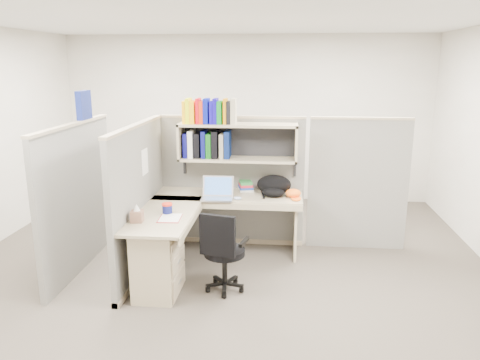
# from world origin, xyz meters

# --- Properties ---
(ground) EXTENTS (6.00, 6.00, 0.00)m
(ground) POSITION_xyz_m (0.00, 0.00, 0.00)
(ground) COLOR #37312A
(ground) RESTS_ON ground
(room_shell) EXTENTS (6.00, 6.00, 6.00)m
(room_shell) POSITION_xyz_m (0.00, 0.00, 1.62)
(room_shell) COLOR #B8B3A6
(room_shell) RESTS_ON ground
(cubicle) EXTENTS (3.79, 1.84, 1.95)m
(cubicle) POSITION_xyz_m (-0.37, 0.45, 0.91)
(cubicle) COLOR slate
(cubicle) RESTS_ON ground
(desk) EXTENTS (1.74, 1.75, 0.73)m
(desk) POSITION_xyz_m (-0.41, -0.29, 0.44)
(desk) COLOR gray
(desk) RESTS_ON ground
(laptop) EXTENTS (0.37, 0.37, 0.26)m
(laptop) POSITION_xyz_m (-0.10, 0.36, 0.86)
(laptop) COLOR #B1B1B5
(laptop) RESTS_ON desk
(backpack) EXTENTS (0.45, 0.38, 0.24)m
(backpack) POSITION_xyz_m (0.54, 0.59, 0.85)
(backpack) COLOR black
(backpack) RESTS_ON desk
(orange_cap) EXTENTS (0.24, 0.26, 0.10)m
(orange_cap) POSITION_xyz_m (0.76, 0.54, 0.78)
(orange_cap) COLOR orange
(orange_cap) RESTS_ON desk
(snack_canister) EXTENTS (0.11, 0.11, 0.11)m
(snack_canister) POSITION_xyz_m (-0.54, -0.20, 0.79)
(snack_canister) COLOR #0D134F
(snack_canister) RESTS_ON desk
(tissue_box) EXTENTS (0.12, 0.12, 0.18)m
(tissue_box) POSITION_xyz_m (-0.77, -0.49, 0.82)
(tissue_box) COLOR #8B624F
(tissue_box) RESTS_ON desk
(mouse) EXTENTS (0.10, 0.07, 0.04)m
(mouse) POSITION_xyz_m (0.13, 0.37, 0.75)
(mouse) COLOR #8CA1C7
(mouse) RESTS_ON desk
(paper_cup) EXTENTS (0.08, 0.08, 0.09)m
(paper_cup) POSITION_xyz_m (-0.05, 0.74, 0.78)
(paper_cup) COLOR white
(paper_cup) RESTS_ON desk
(book_stack) EXTENTS (0.22, 0.27, 0.11)m
(book_stack) POSITION_xyz_m (0.18, 0.80, 0.79)
(book_stack) COLOR slate
(book_stack) RESTS_ON desk
(loose_paper) EXTENTS (0.22, 0.28, 0.00)m
(loose_paper) POSITION_xyz_m (-0.48, -0.34, 0.73)
(loose_paper) COLOR white
(loose_paper) RESTS_ON desk
(task_chair) EXTENTS (0.48, 0.45, 0.86)m
(task_chair) POSITION_xyz_m (0.07, -0.45, 0.30)
(task_chair) COLOR black
(task_chair) RESTS_ON ground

